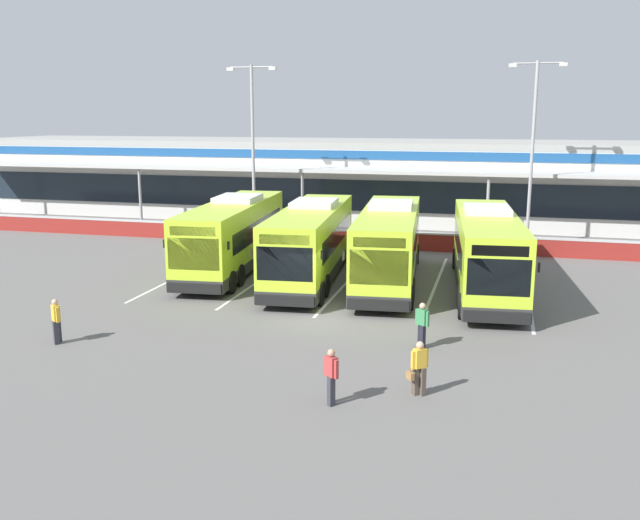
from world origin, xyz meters
The scene contains 18 objects.
ground_plane centered at (0.00, 0.00, 0.00)m, with size 200.00×200.00×0.00m, color #605E5B.
terminal_building centered at (0.00, 26.91, 3.01)m, with size 70.00×13.00×6.00m.
red_barrier_wall centered at (0.00, 14.50, 0.56)m, with size 60.00×0.40×1.10m.
coach_bus_leftmost centered at (-6.26, 6.72, 1.79)m, with size 3.86×12.33×3.78m.
coach_bus_left_centre centered at (-1.86, 5.80, 1.79)m, with size 3.86×12.33×3.78m.
coach_bus_centre centered at (1.92, 6.13, 1.79)m, with size 3.86×12.33×3.78m.
coach_bus_right_centre centered at (6.48, 5.60, 1.79)m, with size 3.86×12.33×3.78m.
bay_stripe_far_west centered at (-8.40, 6.00, 0.00)m, with size 0.14×13.00×0.01m, color silver.
bay_stripe_west centered at (-4.20, 6.00, 0.00)m, with size 0.14×13.00×0.01m, color silver.
bay_stripe_mid_west centered at (0.00, 6.00, 0.00)m, with size 0.14×13.00×0.01m, color silver.
bay_stripe_centre centered at (4.20, 6.00, 0.00)m, with size 0.14×13.00×0.01m, color silver.
bay_stripe_mid_east centered at (8.40, 6.00, 0.00)m, with size 0.14×13.00×0.01m, color silver.
pedestrian_with_handbag centered at (4.93, -7.15, 0.86)m, with size 0.61×0.52×1.62m.
pedestrian_in_dark_coat centered at (-7.93, -5.81, 0.87)m, with size 0.48×0.42×1.62m.
pedestrian_child centered at (4.56, -3.03, 0.87)m, with size 0.51×0.41×1.62m.
pedestrian_near_bin centered at (2.66, -8.41, 0.87)m, with size 0.48×0.42×1.62m.
lamp_post_west centered at (-8.58, 16.17, 6.29)m, with size 3.24×0.28×11.00m.
lamp_post_centre centered at (8.65, 17.16, 6.29)m, with size 3.24×0.28×11.00m.
Camera 1 is at (6.90, -25.75, 7.91)m, focal length 38.44 mm.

